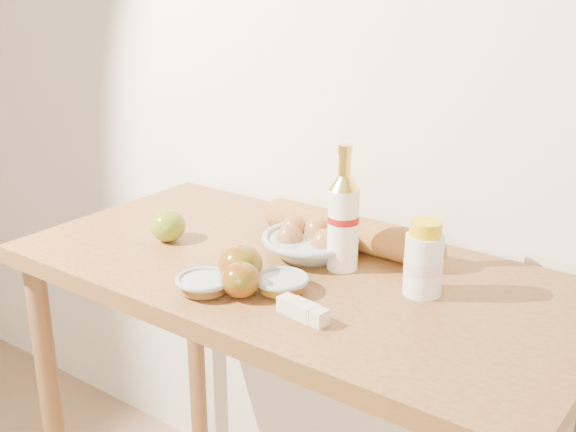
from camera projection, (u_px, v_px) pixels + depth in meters
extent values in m
cube|color=white|center=(385.00, 53.00, 1.60)|extent=(3.50, 0.02, 2.60)
cube|color=olive|center=(297.00, 276.00, 1.49)|extent=(1.20, 0.60, 0.04)
cylinder|color=brown|center=(54.00, 423.00, 1.76)|extent=(0.05, 0.05, 0.86)
cylinder|color=brown|center=(196.00, 341.00, 2.14)|extent=(0.05, 0.05, 0.86)
cylinder|color=white|center=(343.00, 229.00, 1.45)|extent=(0.08, 0.08, 0.17)
cylinder|color=maroon|center=(343.00, 219.00, 1.44)|extent=(0.08, 0.08, 0.01)
cone|color=#ECBF45|center=(344.00, 182.00, 1.41)|extent=(0.08, 0.08, 0.03)
cylinder|color=#ECBF45|center=(345.00, 165.00, 1.40)|extent=(0.03, 0.03, 0.04)
cylinder|color=#ECBF45|center=(345.00, 149.00, 1.39)|extent=(0.03, 0.03, 0.02)
cylinder|color=white|center=(423.00, 265.00, 1.34)|extent=(0.09, 0.09, 0.12)
cylinder|color=beige|center=(423.00, 265.00, 1.34)|extent=(0.09, 0.09, 0.03)
cylinder|color=yellow|center=(426.00, 229.00, 1.32)|extent=(0.07, 0.07, 0.03)
torus|color=#9AA8A2|center=(310.00, 238.00, 1.52)|extent=(0.25, 0.25, 0.02)
ellipsoid|color=brown|center=(290.00, 240.00, 1.52)|extent=(0.07, 0.07, 0.07)
ellipsoid|color=brown|center=(325.00, 246.00, 1.49)|extent=(0.07, 0.07, 0.07)
ellipsoid|color=brown|center=(317.00, 234.00, 1.56)|extent=(0.07, 0.07, 0.07)
ellipsoid|color=brown|center=(294.00, 232.00, 1.57)|extent=(0.07, 0.07, 0.07)
ellipsoid|color=brown|center=(338.00, 238.00, 1.53)|extent=(0.07, 0.07, 0.07)
cylinder|color=#B67A37|center=(350.00, 231.00, 1.57)|extent=(0.37, 0.08, 0.07)
sphere|color=#B67A37|center=(281.00, 214.00, 1.67)|extent=(0.08, 0.08, 0.07)
sphere|color=#B67A37|center=(428.00, 251.00, 1.46)|extent=(0.08, 0.08, 0.07)
ellipsoid|color=olive|center=(168.00, 225.00, 1.61)|extent=(0.10, 0.10, 0.07)
cylinder|color=#452C17|center=(167.00, 212.00, 1.60)|extent=(0.01, 0.01, 0.01)
ellipsoid|color=#981708|center=(241.00, 265.00, 1.39)|extent=(0.11, 0.11, 0.08)
cylinder|color=#533C1B|center=(240.00, 248.00, 1.38)|extent=(0.01, 0.01, 0.01)
ellipsoid|color=#960908|center=(241.00, 280.00, 1.34)|extent=(0.10, 0.10, 0.07)
cylinder|color=#52361B|center=(240.00, 266.00, 1.33)|extent=(0.01, 0.01, 0.01)
torus|color=#8F9C97|center=(204.00, 279.00, 1.36)|extent=(0.13, 0.13, 0.01)
cylinder|color=brown|center=(204.00, 285.00, 1.36)|extent=(0.10, 0.10, 0.02)
torus|color=gray|center=(281.00, 279.00, 1.36)|extent=(0.11, 0.11, 0.01)
cylinder|color=brown|center=(281.00, 284.00, 1.37)|extent=(0.09, 0.09, 0.02)
cube|color=beige|center=(303.00, 310.00, 1.27)|extent=(0.11, 0.04, 0.03)
cube|color=beige|center=(303.00, 310.00, 1.27)|extent=(0.06, 0.04, 0.03)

